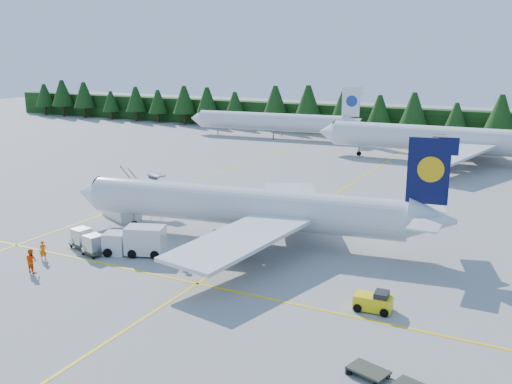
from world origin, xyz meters
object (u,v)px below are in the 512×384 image
at_px(airstairs, 124,209).
at_px(baggage_tug, 374,301).
at_px(airliner_red, 437,139).
at_px(service_truck, 135,241).
at_px(airliner_navy, 235,206).

xyz_separation_m(airstairs, baggage_tug, (30.74, -10.46, -0.24)).
distance_m(airliner_red, airstairs, 54.69).
distance_m(airstairs, service_truck, 12.48).
relative_size(airliner_red, service_truck, 7.37).
bearing_deg(service_truck, airliner_navy, 34.37).
bearing_deg(service_truck, baggage_tug, -23.72).
distance_m(service_truck, baggage_tug, 22.14).
height_order(airliner_red, airstairs, airliner_red).
bearing_deg(airstairs, baggage_tug, 5.17).
height_order(airliner_red, service_truck, airliner_red).
xyz_separation_m(airstairs, service_truck, (8.66, -8.98, 0.37)).
height_order(airliner_navy, baggage_tug, airliner_navy).
bearing_deg(airliner_red, baggage_tug, -85.24).
distance_m(airliner_navy, baggage_tug, 19.05).
relative_size(airstairs, service_truck, 1.26).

